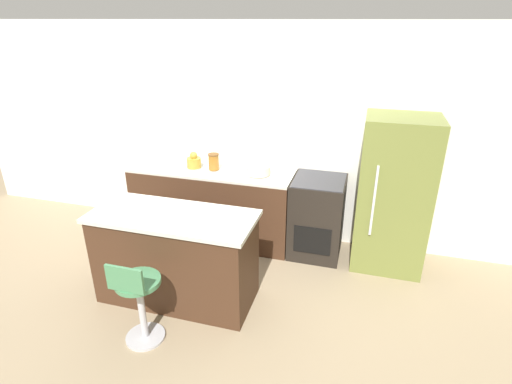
{
  "coord_description": "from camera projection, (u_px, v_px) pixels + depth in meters",
  "views": [
    {
      "loc": [
        1.48,
        -3.88,
        2.61
      ],
      "look_at": [
        0.44,
        -0.28,
        0.98
      ],
      "focal_mm": 28.0,
      "sensor_mm": 36.0,
      "label": 1
    }
  ],
  "objects": [
    {
      "name": "ground_plane",
      "position": [
        228.0,
        253.0,
        4.83
      ],
      "size": [
        14.0,
        14.0,
        0.0
      ],
      "primitive_type": "plane",
      "color": "#998466"
    },
    {
      "name": "back_counter",
      "position": [
        213.0,
        204.0,
        5.02
      ],
      "size": [
        2.0,
        0.63,
        0.94
      ],
      "color": "#422819",
      "rests_on": "ground_plane"
    },
    {
      "name": "stool_chair",
      "position": [
        139.0,
        300.0,
        3.36
      ],
      "size": [
        0.38,
        0.38,
        0.85
      ],
      "color": "#B7B7BC",
      "rests_on": "ground_plane"
    },
    {
      "name": "canister_jar",
      "position": [
        214.0,
        162.0,
        4.77
      ],
      "size": [
        0.13,
        0.13,
        0.19
      ],
      "color": "#9E6623",
      "rests_on": "back_counter"
    },
    {
      "name": "oven_range",
      "position": [
        317.0,
        217.0,
        4.69
      ],
      "size": [
        0.59,
        0.65,
        0.94
      ],
      "color": "black",
      "rests_on": "ground_plane"
    },
    {
      "name": "wall_back",
      "position": [
        243.0,
        134.0,
        4.92
      ],
      "size": [
        8.0,
        0.06,
        2.6
      ],
      "color": "white",
      "rests_on": "ground_plane"
    },
    {
      "name": "refrigerator",
      "position": [
        394.0,
        195.0,
        4.32
      ],
      "size": [
        0.75,
        0.67,
        1.71
      ],
      "color": "olive",
      "rests_on": "ground_plane"
    },
    {
      "name": "kitchen_island",
      "position": [
        176.0,
        257.0,
        3.9
      ],
      "size": [
        1.57,
        0.67,
        0.93
      ],
      "color": "#422819",
      "rests_on": "ground_plane"
    },
    {
      "name": "mixing_bowl",
      "position": [
        258.0,
        170.0,
        4.65
      ],
      "size": [
        0.28,
        0.28,
        0.1
      ],
      "color": "beige",
      "rests_on": "back_counter"
    },
    {
      "name": "kettle",
      "position": [
        194.0,
        161.0,
        4.84
      ],
      "size": [
        0.17,
        0.17,
        0.2
      ],
      "color": "#B29333",
      "rests_on": "back_counter"
    }
  ]
}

